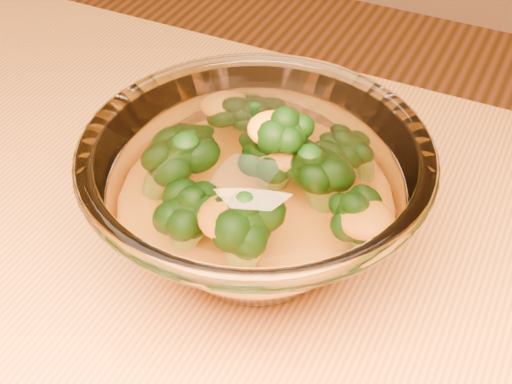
% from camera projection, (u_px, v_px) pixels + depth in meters
% --- Properties ---
extents(glass_bowl, '(0.24, 0.24, 0.11)m').
position_uv_depth(glass_bowl, '(256.00, 198.00, 0.50)').
color(glass_bowl, white).
rests_on(glass_bowl, table).
extents(cheese_sauce, '(0.14, 0.14, 0.04)m').
position_uv_depth(cheese_sauce, '(256.00, 221.00, 0.51)').
color(cheese_sauce, orange).
rests_on(cheese_sauce, glass_bowl).
extents(broccoli_heap, '(0.18, 0.15, 0.08)m').
position_uv_depth(broccoli_heap, '(255.00, 173.00, 0.49)').
color(broccoli_heap, black).
rests_on(broccoli_heap, cheese_sauce).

